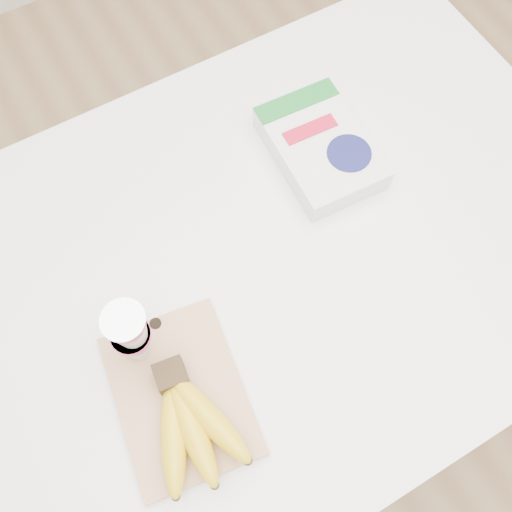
{
  "coord_description": "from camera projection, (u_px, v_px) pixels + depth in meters",
  "views": [
    {
      "loc": [
        -0.21,
        -0.35,
        1.93
      ],
      "look_at": [
        -0.02,
        -0.01,
        1.04
      ],
      "focal_mm": 40.0,
      "sensor_mm": 36.0,
      "label": 1
    }
  ],
  "objects": [
    {
      "name": "cereal_box",
      "position": [
        320.0,
        148.0,
        1.07
      ],
      "size": [
        0.18,
        0.25,
        0.05
      ],
      "rotation": [
        0.0,
        0.0,
        -0.06
      ],
      "color": "white",
      "rests_on": "table"
    },
    {
      "name": "room",
      "position": [
        263.0,
        142.0,
        0.69
      ],
      "size": [
        4.0,
        4.0,
        4.0
      ],
      "color": "tan",
      "rests_on": "ground"
    },
    {
      "name": "cutting_board",
      "position": [
        180.0,
        395.0,
        0.91
      ],
      "size": [
        0.23,
        0.3,
        0.01
      ],
      "primitive_type": "cube",
      "rotation": [
        0.0,
        0.0,
        -0.14
      ],
      "color": "tan",
      "rests_on": "table"
    },
    {
      "name": "table",
      "position": [
        259.0,
        334.0,
        1.47
      ],
      "size": [
        1.33,
        0.89,
        1.0
      ],
      "primitive_type": "cube",
      "color": "white",
      "rests_on": "ground"
    },
    {
      "name": "yogurt_stack",
      "position": [
        131.0,
        333.0,
        0.85
      ],
      "size": [
        0.07,
        0.07,
        0.15
      ],
      "color": "white",
      "rests_on": "cutting_board"
    },
    {
      "name": "bananas",
      "position": [
        190.0,
        424.0,
        0.86
      ],
      "size": [
        0.16,
        0.21,
        0.07
      ],
      "color": "#382816",
      "rests_on": "cutting_board"
    }
  ]
}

